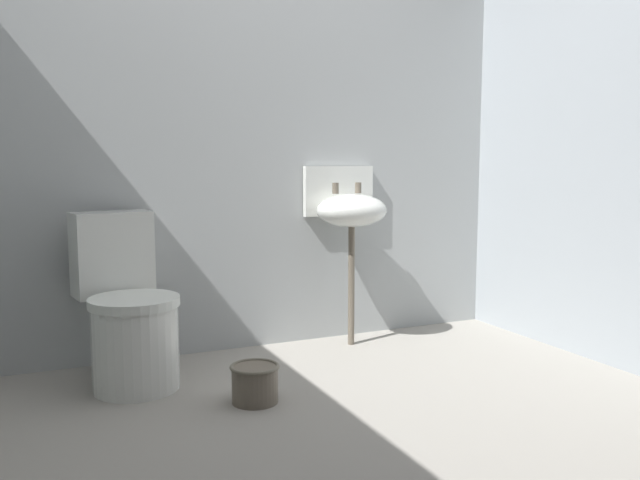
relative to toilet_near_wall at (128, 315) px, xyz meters
The scene contains 5 objects.
ground_plane 1.21m from the toilet_near_wall, 54.08° to the right, with size 3.49×2.98×0.08m, color gray.
wall_back 1.10m from the toilet_near_wall, 30.49° to the left, with size 3.49×0.10×2.17m, color #A3A8A9.
toilet_near_wall is the anchor object (origin of this frame).
sink 1.31m from the toilet_near_wall, ahead, with size 0.42×0.35×0.99m.
bucket 0.69m from the toilet_near_wall, 46.33° to the right, with size 0.21×0.21×0.16m.
Camera 1 is at (-1.11, -2.12, 1.02)m, focal length 37.26 mm.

